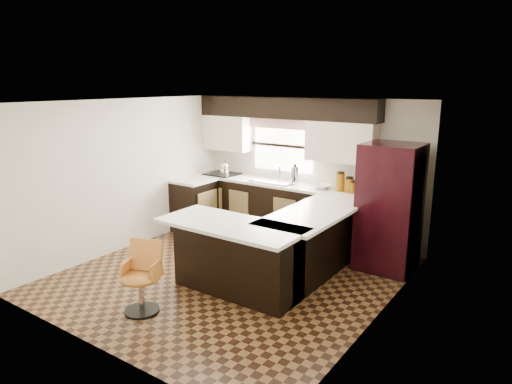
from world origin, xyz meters
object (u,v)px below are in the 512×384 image
Objects in this scene: refrigerator at (390,207)px; peninsula_return at (237,259)px; peninsula_long at (310,245)px; bar_chair at (140,279)px.

peninsula_return is at bearing -125.16° from refrigerator.
peninsula_return is (-0.53, -0.97, 0.00)m from peninsula_long.
bar_chair is at bearing -118.78° from peninsula_long.
peninsula_long and peninsula_return have the same top height.
peninsula_return is 2.33m from refrigerator.
peninsula_return is 1.96× the size of bar_chair.
refrigerator reaches higher than peninsula_return.
peninsula_long is at bearing -131.55° from refrigerator.
peninsula_long is 1.07× the size of refrigerator.
bar_chair is at bearing -119.22° from peninsula_return.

